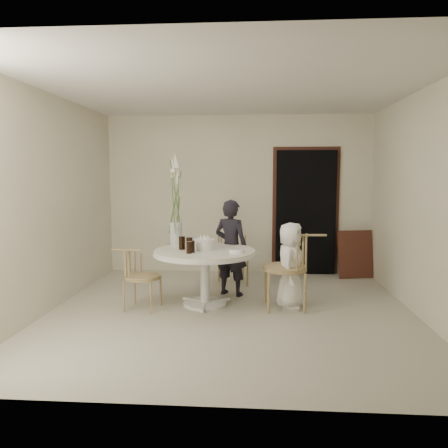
# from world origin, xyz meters

# --- Properties ---
(ground) EXTENTS (4.50, 4.50, 0.00)m
(ground) POSITION_xyz_m (0.00, 0.00, 0.00)
(ground) COLOR beige
(ground) RESTS_ON ground
(room_shell) EXTENTS (4.50, 4.50, 4.50)m
(room_shell) POSITION_xyz_m (0.00, 0.00, 1.62)
(room_shell) COLOR silver
(room_shell) RESTS_ON ground
(doorway) EXTENTS (1.00, 0.10, 2.10)m
(doorway) POSITION_xyz_m (1.15, 2.19, 1.05)
(doorway) COLOR black
(doorway) RESTS_ON ground
(door_trim) EXTENTS (1.12, 0.03, 2.22)m
(door_trim) POSITION_xyz_m (1.15, 2.23, 1.11)
(door_trim) COLOR #4F291B
(door_trim) RESTS_ON ground
(table) EXTENTS (1.33, 1.33, 0.73)m
(table) POSITION_xyz_m (-0.35, 0.25, 0.62)
(table) COLOR silver
(table) RESTS_ON ground
(picture_frame) EXTENTS (0.61, 0.30, 0.78)m
(picture_frame) POSITION_xyz_m (1.95, 1.95, 0.39)
(picture_frame) COLOR #4F291B
(picture_frame) RESTS_ON ground
(chair_far) EXTENTS (0.53, 0.56, 0.84)m
(chair_far) POSITION_xyz_m (-0.07, 1.50, 0.55)
(chair_far) COLOR tan
(chair_far) RESTS_ON ground
(chair_right) EXTENTS (0.60, 0.56, 0.96)m
(chair_right) POSITION_xyz_m (0.81, 0.20, 0.62)
(chair_right) COLOR tan
(chair_right) RESTS_ON ground
(chair_left) EXTENTS (0.49, 0.46, 0.77)m
(chair_left) POSITION_xyz_m (-1.22, 0.04, 0.50)
(chair_left) COLOR tan
(chair_left) RESTS_ON ground
(girl) EXTENTS (0.58, 0.50, 1.35)m
(girl) POSITION_xyz_m (-0.04, 0.77, 0.68)
(girl) COLOR black
(girl) RESTS_ON ground
(boy) EXTENTS (0.46, 0.60, 1.10)m
(boy) POSITION_xyz_m (0.74, 0.23, 0.55)
(boy) COLOR white
(boy) RESTS_ON ground
(birthday_cake) EXTENTS (0.29, 0.29, 0.19)m
(birthday_cake) POSITION_xyz_m (-0.36, 0.27, 0.80)
(birthday_cake) COLOR white
(birthday_cake) RESTS_ON table
(cola_tumbler_a) EXTENTS (0.08, 0.08, 0.15)m
(cola_tumbler_a) POSITION_xyz_m (-0.49, 0.06, 0.80)
(cola_tumbler_a) COLOR black
(cola_tumbler_a) RESTS_ON table
(cola_tumbler_b) EXTENTS (0.08, 0.08, 0.15)m
(cola_tumbler_b) POSITION_xyz_m (-0.51, -0.01, 0.80)
(cola_tumbler_b) COLOR black
(cola_tumbler_b) RESTS_ON table
(cola_tumbler_c) EXTENTS (0.08, 0.08, 0.17)m
(cola_tumbler_c) POSITION_xyz_m (-0.65, 0.26, 0.82)
(cola_tumbler_c) COLOR black
(cola_tumbler_c) RESTS_ON table
(cola_tumbler_d) EXTENTS (0.10, 0.10, 0.17)m
(cola_tumbler_d) POSITION_xyz_m (-0.54, 0.20, 0.81)
(cola_tumbler_d) COLOR black
(cola_tumbler_d) RESTS_ON table
(plate_stack) EXTENTS (0.23, 0.23, 0.05)m
(plate_stack) POSITION_xyz_m (0.07, 0.06, 0.75)
(plate_stack) COLOR white
(plate_stack) RESTS_ON table
(flower_vase) EXTENTS (0.17, 0.17, 1.26)m
(flower_vase) POSITION_xyz_m (-0.79, 0.59, 1.22)
(flower_vase) COLOR silver
(flower_vase) RESTS_ON table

